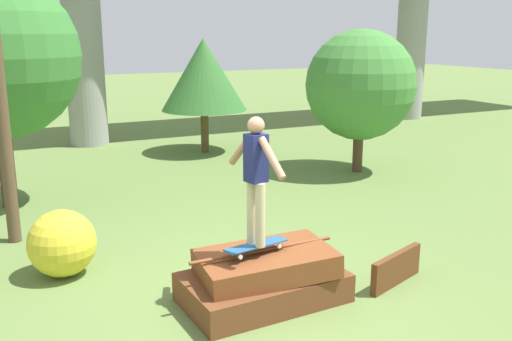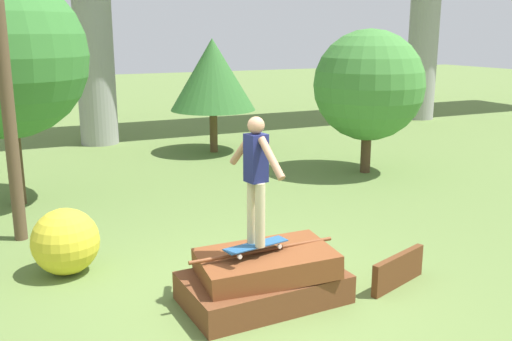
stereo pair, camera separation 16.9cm
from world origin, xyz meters
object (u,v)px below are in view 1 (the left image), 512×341
at_px(tree_behind_left, 204,75).
at_px(tree_mid_back, 361,85).
at_px(skateboard, 256,245).
at_px(bush_yellow_flowering, 62,243).
at_px(skater, 256,173).

distance_m(tree_behind_left, tree_mid_back, 4.47).
relative_size(tree_behind_left, tree_mid_back, 0.93).
distance_m(skateboard, tree_behind_left, 9.36).
xyz_separation_m(tree_mid_back, bush_yellow_flowering, (-7.21, -3.13, -1.60)).
distance_m(skateboard, bush_yellow_flowering, 2.80).
xyz_separation_m(skater, bush_yellow_flowering, (-1.98, 1.96, -1.20)).
relative_size(skateboard, tree_mid_back, 0.25).
height_order(skateboard, bush_yellow_flowering, bush_yellow_flowering).
relative_size(tree_behind_left, bush_yellow_flowering, 3.36).
bearing_deg(skateboard, bush_yellow_flowering, 135.38).
height_order(skateboard, tree_behind_left, tree_behind_left).
height_order(skateboard, skater, skater).
bearing_deg(bush_yellow_flowering, tree_behind_left, 55.24).
distance_m(skateboard, skater, 0.90).
distance_m(tree_mid_back, bush_yellow_flowering, 8.02).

